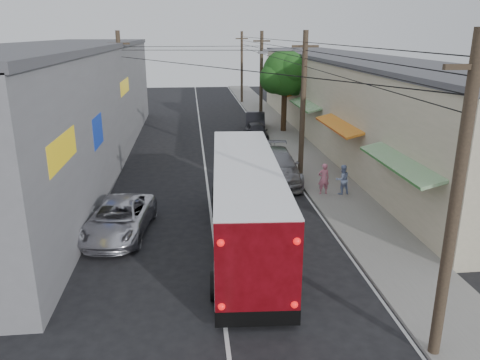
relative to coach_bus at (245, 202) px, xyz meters
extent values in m
plane|color=black|center=(-1.21, -5.20, -1.70)|extent=(120.00, 120.00, 0.00)
cube|color=slate|center=(5.29, 14.80, -1.64)|extent=(3.00, 80.00, 0.12)
cube|color=beige|center=(9.79, 16.80, 1.30)|extent=(6.00, 40.00, 6.00)
cube|color=#4C4C51|center=(9.79, 16.80, 4.40)|extent=(6.20, 40.00, 0.30)
cube|color=#1A761A|center=(6.49, 0.80, 1.20)|extent=(1.39, 6.00, 0.46)
cube|color=orange|center=(6.49, 8.80, 1.20)|extent=(1.39, 6.00, 0.46)
cube|color=#1A761A|center=(6.49, 16.80, 1.20)|extent=(1.39, 6.00, 0.46)
cube|color=orange|center=(6.49, 24.80, 1.20)|extent=(1.39, 6.00, 0.46)
cube|color=#1A761A|center=(6.49, 32.80, 1.20)|extent=(1.39, 6.00, 0.46)
cube|color=gray|center=(-9.71, 12.80, 1.80)|extent=(7.00, 36.00, 7.00)
cube|color=#4C4C51|center=(-9.71, 12.80, 5.40)|extent=(7.20, 36.00, 0.30)
cube|color=yellow|center=(-6.26, -1.20, 2.50)|extent=(0.12, 3.50, 1.00)
cube|color=#1433A5|center=(-6.26, 4.80, 1.90)|extent=(0.12, 2.20, 1.40)
cube|color=yellow|center=(-6.26, 14.80, 2.80)|extent=(0.12, 4.00, 0.90)
cylinder|color=#473828|center=(3.99, -7.20, 2.30)|extent=(0.28, 0.28, 8.00)
cube|color=#473828|center=(3.99, -7.20, 5.50)|extent=(1.40, 0.12, 0.12)
cylinder|color=#473828|center=(3.99, 7.80, 2.30)|extent=(0.28, 0.28, 8.00)
cube|color=#473828|center=(3.99, 7.80, 5.50)|extent=(1.40, 0.12, 0.12)
cylinder|color=#473828|center=(3.99, 22.80, 2.30)|extent=(0.28, 0.28, 8.00)
cube|color=#473828|center=(3.99, 22.80, 5.50)|extent=(1.40, 0.12, 0.12)
cylinder|color=#473828|center=(3.99, 37.80, 2.30)|extent=(0.28, 0.28, 8.00)
cube|color=#473828|center=(3.99, 37.80, 5.50)|extent=(1.40, 0.12, 0.12)
cylinder|color=#473828|center=(-6.41, 14.80, 2.30)|extent=(0.28, 0.28, 8.00)
cube|color=#473828|center=(-6.41, 14.80, 5.50)|extent=(1.40, 0.12, 0.12)
cylinder|color=#59595E|center=(2.89, 7.80, 5.30)|extent=(2.20, 0.10, 0.10)
cube|color=#59595E|center=(1.79, 7.80, 5.20)|extent=(0.50, 0.18, 0.12)
cylinder|color=#3F2B19|center=(5.59, 20.80, 0.30)|extent=(0.44, 0.44, 4.00)
sphere|color=#1C4312|center=(5.59, 20.80, 3.10)|extent=(3.60, 3.60, 3.60)
sphere|color=#1C4312|center=(6.59, 21.40, 2.50)|extent=(2.60, 2.60, 2.60)
sphere|color=#1C4312|center=(4.69, 20.40, 2.70)|extent=(2.40, 2.40, 2.40)
sphere|color=#1C4312|center=(5.99, 19.80, 3.50)|extent=(2.20, 2.20, 2.20)
sphere|color=#1C4312|center=(5.29, 21.70, 3.30)|extent=(2.00, 2.00, 2.00)
cube|color=white|center=(-0.01, -0.10, -0.62)|extent=(2.99, 11.40, 1.79)
cube|color=black|center=(0.02, 0.37, 0.69)|extent=(2.91, 9.52, 0.94)
cube|color=white|center=(-0.01, -0.10, 1.35)|extent=(2.99, 11.40, 0.47)
cube|color=maroon|center=(-0.33, -5.75, 0.18)|extent=(2.33, 0.21, 2.73)
cube|color=black|center=(-0.33, -5.75, -1.28)|extent=(2.35, 0.23, 0.47)
sphere|color=red|center=(-1.32, -5.72, -0.86)|extent=(0.21, 0.21, 0.21)
sphere|color=red|center=(0.65, -5.83, -0.86)|extent=(0.21, 0.21, 0.21)
sphere|color=red|center=(-1.32, -5.72, 1.02)|extent=(0.21, 0.21, 0.21)
sphere|color=red|center=(0.65, -5.83, 1.02)|extent=(0.21, 0.21, 0.21)
cylinder|color=black|center=(-1.41, -3.97, -1.23)|extent=(0.34, 0.96, 0.94)
cylinder|color=black|center=(0.94, -4.11, -1.23)|extent=(0.34, 0.96, 0.94)
cylinder|color=black|center=(-1.02, 2.79, -1.23)|extent=(0.34, 0.96, 0.94)
cylinder|color=black|center=(1.33, 2.65, -1.23)|extent=(0.34, 0.96, 0.94)
cylinder|color=black|center=(-0.94, 4.20, -1.23)|extent=(0.34, 0.96, 0.94)
cylinder|color=black|center=(1.41, 4.06, -1.23)|extent=(0.34, 0.96, 0.94)
imported|color=silver|center=(-5.00, 1.31, -1.01)|extent=(2.89, 5.23, 1.39)
imported|color=gray|center=(2.59, 7.80, -0.85)|extent=(2.66, 5.98, 1.71)
imported|color=#25252A|center=(3.02, 18.27, -1.06)|extent=(1.52, 3.75, 1.28)
imported|color=black|center=(3.39, 21.80, -0.97)|extent=(2.12, 4.62, 1.47)
imported|color=#CE6D86|center=(4.53, 5.02, -0.80)|extent=(0.59, 0.40, 1.58)
imported|color=#91A4D3|center=(5.45, 4.90, -0.83)|extent=(0.84, 0.72, 1.51)
camera|label=1|loc=(-1.98, -16.67, 6.19)|focal=35.00mm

